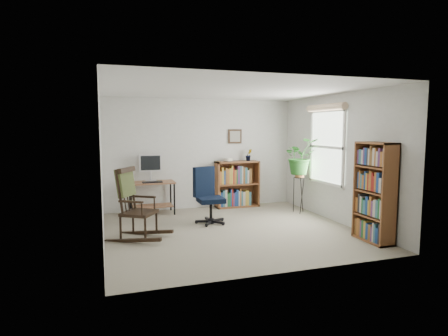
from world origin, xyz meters
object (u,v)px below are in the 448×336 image
object	(u,v)px
office_chair	(211,195)
rocking_chair	(139,203)
desk	(152,198)
low_bookshelf	(237,184)
tall_bookshelf	(375,192)

from	to	relation	value
office_chair	rocking_chair	size ratio (longest dim) A/B	0.91
desk	low_bookshelf	world-z (taller)	low_bookshelf
desk	tall_bookshelf	distance (m)	4.28
tall_bookshelf	low_bookshelf	bearing A→B (deg)	110.45
desk	office_chair	size ratio (longest dim) A/B	0.87
office_chair	desk	bearing A→B (deg)	108.24
office_chair	rocking_chair	distance (m)	1.47
rocking_chair	tall_bookshelf	bearing A→B (deg)	-77.17
office_chair	low_bookshelf	xyz separation A→B (m)	(0.97, 1.25, -0.02)
low_bookshelf	rocking_chair	bearing A→B (deg)	-141.88
low_bookshelf	desk	bearing A→B (deg)	-176.41
desk	low_bookshelf	size ratio (longest dim) A/B	0.90
desk	tall_bookshelf	xyz separation A→B (m)	(3.06, -2.96, 0.44)
office_chair	low_bookshelf	bearing A→B (deg)	30.51
desk	office_chair	xyz separation A→B (m)	(0.94, -1.13, 0.20)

